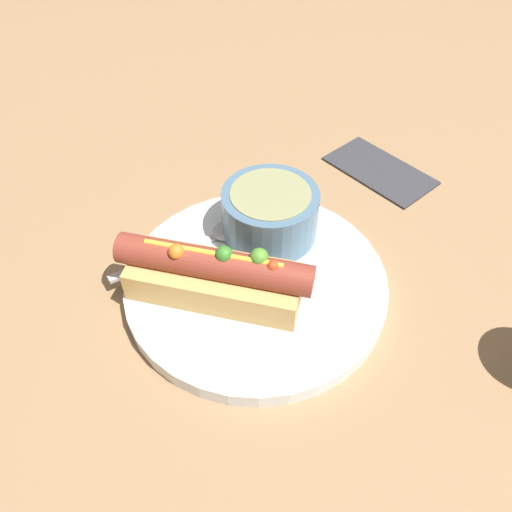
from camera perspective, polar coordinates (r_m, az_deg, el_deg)
ground_plane at (r=0.50m, az=0.00°, el=-3.71°), size 4.00×4.00×0.00m
dinner_plate at (r=0.49m, az=0.00°, el=-3.09°), size 0.26×0.26×0.02m
hot_dog at (r=0.46m, az=-4.69°, el=-2.16°), size 0.17×0.13×0.06m
soup_bowl at (r=0.51m, az=1.61°, el=5.08°), size 0.10×0.10×0.05m
spoon at (r=0.52m, az=-4.86°, el=2.23°), size 0.06×0.15×0.01m
napkin at (r=0.66m, az=13.97°, el=9.57°), size 0.14×0.08×0.01m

